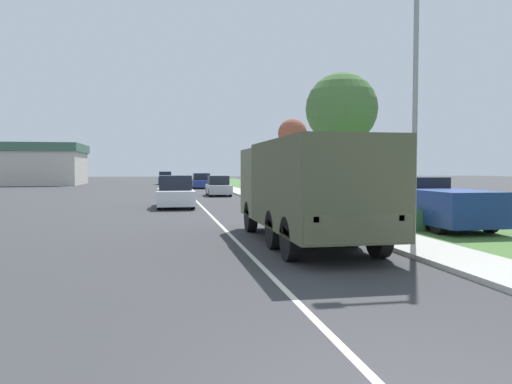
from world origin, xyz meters
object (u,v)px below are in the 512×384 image
(pickup_truck, at_px, (431,202))
(lamp_post, at_px, (410,62))
(car_third_ahead, at_px, (201,182))
(car_nearest_ahead, at_px, (175,193))
(military_truck, at_px, (306,186))
(car_fourth_ahead, at_px, (165,179))
(car_second_ahead, at_px, (218,187))

(pickup_truck, xyz_separation_m, lamp_post, (-2.85, -3.74, 4.12))
(car_third_ahead, bearing_deg, car_nearest_ahead, -97.30)
(pickup_truck, bearing_deg, car_nearest_ahead, 129.10)
(military_truck, relative_size, car_third_ahead, 1.69)
(car_third_ahead, height_order, pickup_truck, pickup_truck)
(lamp_post, bearing_deg, car_fourth_ahead, 96.78)
(car_second_ahead, distance_m, pickup_truck, 22.48)
(car_fourth_ahead, height_order, lamp_post, lamp_post)
(car_nearest_ahead, bearing_deg, lamp_post, -67.66)
(military_truck, bearing_deg, pickup_truck, 28.79)
(car_fourth_ahead, xyz_separation_m, lamp_post, (6.47, -54.42, 4.25))
(military_truck, bearing_deg, car_nearest_ahead, 103.27)
(pickup_truck, bearing_deg, car_second_ahead, 103.74)
(military_truck, distance_m, car_nearest_ahead, 14.39)
(car_nearest_ahead, xyz_separation_m, car_third_ahead, (3.31, 25.85, -0.05))
(car_second_ahead, height_order, car_third_ahead, car_third_ahead)
(car_nearest_ahead, relative_size, lamp_post, 0.57)
(car_third_ahead, bearing_deg, pickup_truck, -81.40)
(car_nearest_ahead, bearing_deg, car_fourth_ahead, 90.64)
(military_truck, xyz_separation_m, lamp_post, (2.73, -0.68, 3.39))
(car_second_ahead, distance_m, lamp_post, 26.06)
(military_truck, distance_m, car_second_ahead, 24.91)
(pickup_truck, bearing_deg, car_third_ahead, 98.60)
(lamp_post, bearing_deg, car_nearest_ahead, 112.34)
(car_third_ahead, bearing_deg, military_truck, -90.02)
(military_truck, height_order, pickup_truck, military_truck)
(car_second_ahead, height_order, car_fourth_ahead, car_fourth_ahead)
(car_second_ahead, xyz_separation_m, pickup_truck, (5.34, -21.83, 0.19))
(car_second_ahead, xyz_separation_m, lamp_post, (2.49, -25.58, 4.32))
(car_second_ahead, xyz_separation_m, car_third_ahead, (-0.22, 14.94, 0.03))
(car_third_ahead, relative_size, car_fourth_ahead, 1.21)
(car_fourth_ahead, distance_m, lamp_post, 54.97)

